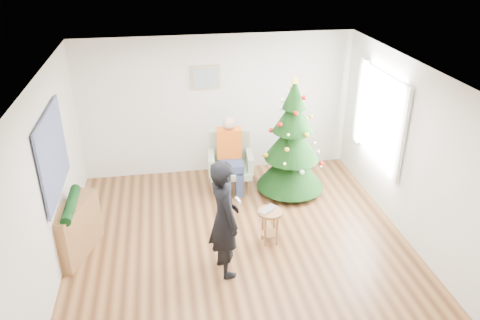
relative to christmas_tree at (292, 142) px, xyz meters
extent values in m
plane|color=brown|center=(-1.14, -1.42, -0.96)|extent=(5.00, 5.00, 0.00)
plane|color=white|center=(-1.14, -1.42, 1.64)|extent=(5.00, 5.00, 0.00)
plane|color=silver|center=(-1.14, 1.08, 0.34)|extent=(5.00, 0.00, 5.00)
plane|color=silver|center=(-1.14, -3.92, 0.34)|extent=(5.00, 0.00, 5.00)
plane|color=silver|center=(-3.64, -1.42, 0.34)|extent=(0.00, 5.00, 5.00)
plane|color=silver|center=(1.36, -1.42, 0.34)|extent=(0.00, 5.00, 5.00)
cube|color=white|center=(1.33, -0.42, 0.54)|extent=(0.04, 1.30, 1.40)
cube|color=white|center=(1.30, -1.17, 0.54)|extent=(0.05, 0.25, 1.50)
cube|color=white|center=(1.30, 0.33, 0.54)|extent=(0.05, 0.25, 1.50)
cylinder|color=#3F2816|center=(0.00, 0.00, -0.82)|extent=(0.09, 0.09, 0.27)
cone|color=black|center=(0.00, 0.00, -0.46)|extent=(1.18, 1.18, 0.77)
cone|color=black|center=(0.00, 0.00, 0.04)|extent=(0.94, 0.94, 0.68)
cone|color=black|center=(0.00, 0.00, 0.49)|extent=(0.69, 0.69, 0.59)
cone|color=black|center=(0.00, 0.00, 0.85)|extent=(0.40, 0.40, 0.50)
cone|color=gold|center=(0.00, 0.00, 1.11)|extent=(0.13, 0.13, 0.13)
cylinder|color=brown|center=(-0.70, -1.44, -0.44)|extent=(0.36, 0.36, 0.04)
cylinder|color=brown|center=(-0.70, -1.44, -0.80)|extent=(0.27, 0.27, 0.02)
imported|color=silver|center=(-0.70, -1.44, -0.40)|extent=(0.35, 0.34, 0.02)
cube|color=#90A685|center=(-1.02, 0.27, -0.59)|extent=(0.78, 0.73, 0.12)
cube|color=#90A685|center=(-1.00, 0.58, -0.25)|extent=(0.73, 0.19, 0.60)
cube|color=#90A685|center=(-1.36, 0.30, -0.43)|extent=(0.15, 0.57, 0.30)
cube|color=#90A685|center=(-0.69, 0.24, -0.43)|extent=(0.15, 0.57, 0.30)
cube|color=navy|center=(-1.02, 0.19, -0.46)|extent=(0.45, 0.47, 0.14)
cube|color=#DE5E14|center=(-1.02, 0.42, -0.13)|extent=(0.45, 0.26, 0.55)
sphere|color=tan|center=(-1.02, 0.39, 0.25)|extent=(0.23, 0.23, 0.23)
imported|color=black|center=(-1.45, -1.96, -0.12)|extent=(0.53, 0.69, 1.67)
cube|color=white|center=(-1.27, -1.99, 0.15)|extent=(0.07, 0.13, 0.04)
cube|color=brown|center=(-3.47, -1.23, -0.56)|extent=(0.61, 1.04, 0.80)
cylinder|color=black|center=(-3.47, -1.23, -0.14)|extent=(0.14, 0.90, 0.14)
cube|color=black|center=(-3.60, -1.12, 0.59)|extent=(0.03, 1.50, 1.15)
cube|color=tan|center=(-1.34, 1.05, 0.89)|extent=(0.52, 0.03, 0.42)
cube|color=gray|center=(-1.34, 1.03, 0.89)|extent=(0.44, 0.02, 0.34)
camera|label=1|loc=(-2.10, -7.03, 3.25)|focal=35.00mm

